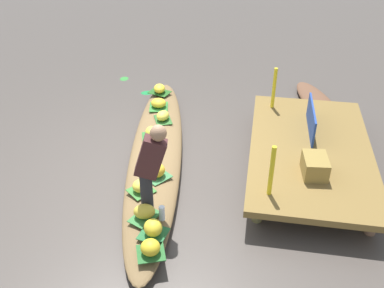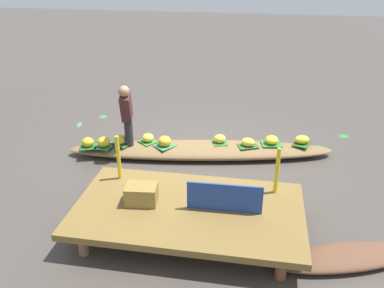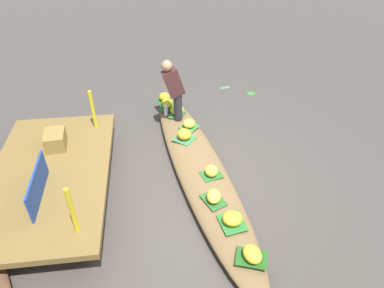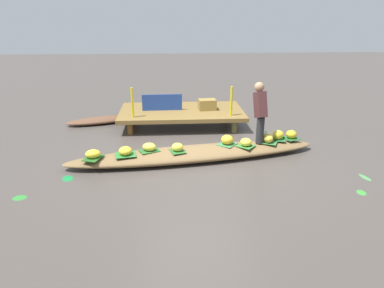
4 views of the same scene
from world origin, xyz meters
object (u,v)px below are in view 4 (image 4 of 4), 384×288
(moored_boat, at_px, (103,120))
(vendor_person, at_px, (260,109))
(banana_bunch_1, at_px, (149,147))
(vendor_boat, at_px, (195,154))
(banana_bunch_3, at_px, (291,134))
(banana_bunch_5, at_px, (246,142))
(banana_bunch_4, at_px, (227,140))
(banana_bunch_2, at_px, (125,151))
(banana_bunch_0, at_px, (93,154))
(banana_bunch_8, at_px, (177,147))
(produce_crate, at_px, (207,105))
(market_banner, at_px, (162,102))
(banana_bunch_6, at_px, (268,138))
(water_bottle, at_px, (265,134))
(banana_bunch_7, at_px, (278,135))

(moored_boat, xyz_separation_m, vendor_person, (3.63, -2.37, 0.85))
(moored_boat, xyz_separation_m, banana_bunch_1, (1.37, -2.75, 0.24))
(vendor_boat, bearing_deg, banana_bunch_3, 2.80)
(banana_bunch_5, bearing_deg, vendor_boat, -177.39)
(banana_bunch_4, bearing_deg, banana_bunch_2, -167.66)
(banana_bunch_0, bearing_deg, moored_boat, 96.34)
(banana_bunch_0, relative_size, vendor_person, 0.22)
(vendor_boat, height_order, moored_boat, vendor_boat)
(banana_bunch_8, bearing_deg, vendor_person, 14.47)
(banana_bunch_4, bearing_deg, banana_bunch_1, -170.55)
(vendor_boat, height_order, banana_bunch_2, banana_bunch_2)
(banana_bunch_3, height_order, banana_bunch_5, banana_bunch_3)
(banana_bunch_0, height_order, produce_crate, produce_crate)
(banana_bunch_5, xyz_separation_m, market_banner, (-1.72, 2.31, 0.29))
(banana_bunch_0, height_order, banana_bunch_6, banana_bunch_6)
(banana_bunch_6, bearing_deg, vendor_person, 161.39)
(banana_bunch_2, bearing_deg, banana_bunch_5, 7.54)
(banana_bunch_1, bearing_deg, banana_bunch_0, -163.83)
(banana_bunch_3, xyz_separation_m, water_bottle, (-0.58, 0.00, 0.01))
(market_banner, bearing_deg, moored_boat, 167.79)
(banana_bunch_1, relative_size, banana_bunch_8, 1.17)
(banana_bunch_3, height_order, market_banner, market_banner)
(vendor_boat, distance_m, banana_bunch_3, 2.18)
(banana_bunch_2, relative_size, vendor_person, 0.22)
(banana_bunch_4, height_order, banana_bunch_8, banana_bunch_4)
(banana_bunch_0, bearing_deg, produce_crate, 48.40)
(banana_bunch_2, distance_m, banana_bunch_6, 2.94)
(banana_bunch_6, xyz_separation_m, water_bottle, (-0.00, 0.23, 0.01))
(banana_bunch_5, xyz_separation_m, water_bottle, (0.50, 0.41, 0.02))
(banana_bunch_4, distance_m, produce_crate, 2.19)
(banana_bunch_4, height_order, banana_bunch_5, banana_bunch_4)
(moored_boat, xyz_separation_m, banana_bunch_6, (3.82, -2.43, 0.25))
(banana_bunch_6, relative_size, vendor_person, 0.22)
(banana_bunch_8, bearing_deg, banana_bunch_0, -171.36)
(banana_bunch_0, relative_size, banana_bunch_7, 1.13)
(banana_bunch_3, distance_m, vendor_person, 0.99)
(banana_bunch_8, distance_m, water_bottle, 1.99)
(moored_boat, height_order, banana_bunch_4, banana_bunch_4)
(banana_bunch_0, height_order, banana_bunch_4, banana_bunch_4)
(banana_bunch_1, relative_size, produce_crate, 0.61)
(banana_bunch_5, height_order, water_bottle, water_bottle)
(banana_bunch_5, bearing_deg, banana_bunch_0, -171.68)
(banana_bunch_3, relative_size, banana_bunch_7, 0.93)
(banana_bunch_4, height_order, banana_bunch_7, banana_bunch_7)
(moored_boat, distance_m, vendor_person, 4.42)
(vendor_boat, xyz_separation_m, banana_bunch_1, (-0.91, -0.09, 0.20))
(water_bottle, relative_size, produce_crate, 0.46)
(banana_bunch_7, bearing_deg, banana_bunch_3, 8.12)
(banana_bunch_1, xyz_separation_m, vendor_person, (2.26, 0.38, 0.62))
(banana_bunch_2, relative_size, market_banner, 0.27)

